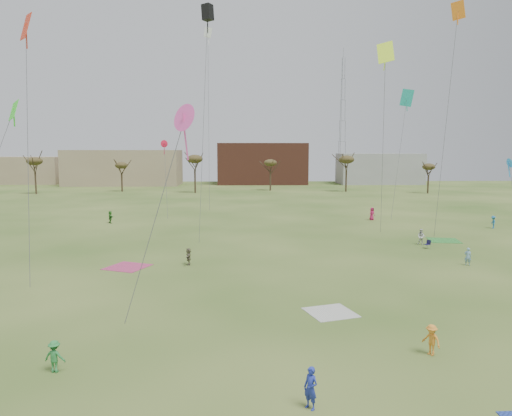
{
  "coord_description": "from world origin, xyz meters",
  "views": [
    {
      "loc": [
        -1.09,
        -24.42,
        9.87
      ],
      "look_at": [
        0.0,
        12.0,
        5.5
      ],
      "focal_mm": 33.67,
      "sensor_mm": 36.0,
      "label": 1
    }
  ],
  "objects_px": {
    "flyer_near_center": "(55,356)",
    "flyer_near_right": "(311,388)",
    "camp_chair_right": "(427,246)",
    "radio_tower": "(342,120)"
  },
  "relations": [
    {
      "from": "flyer_near_center",
      "to": "flyer_near_right",
      "type": "height_order",
      "value": "flyer_near_right"
    },
    {
      "from": "camp_chair_right",
      "to": "radio_tower",
      "type": "height_order",
      "value": "radio_tower"
    },
    {
      "from": "flyer_near_center",
      "to": "camp_chair_right",
      "type": "xyz_separation_m",
      "value": [
        27.17,
        26.51,
        -0.47
      ]
    },
    {
      "from": "flyer_near_right",
      "to": "radio_tower",
      "type": "height_order",
      "value": "radio_tower"
    },
    {
      "from": "camp_chair_right",
      "to": "flyer_near_right",
      "type": "bearing_deg",
      "value": -56.32
    },
    {
      "from": "flyer_near_center",
      "to": "radio_tower",
      "type": "xyz_separation_m",
      "value": [
        39.48,
        128.69,
        18.48
      ]
    },
    {
      "from": "flyer_near_center",
      "to": "flyer_near_right",
      "type": "bearing_deg",
      "value": 171.59
    },
    {
      "from": "flyer_near_center",
      "to": "flyer_near_right",
      "type": "relative_size",
      "value": 0.88
    },
    {
      "from": "flyer_near_right",
      "to": "radio_tower",
      "type": "relative_size",
      "value": 0.04
    },
    {
      "from": "radio_tower",
      "to": "flyer_near_right",
      "type": "bearing_deg",
      "value": -102.16
    }
  ]
}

